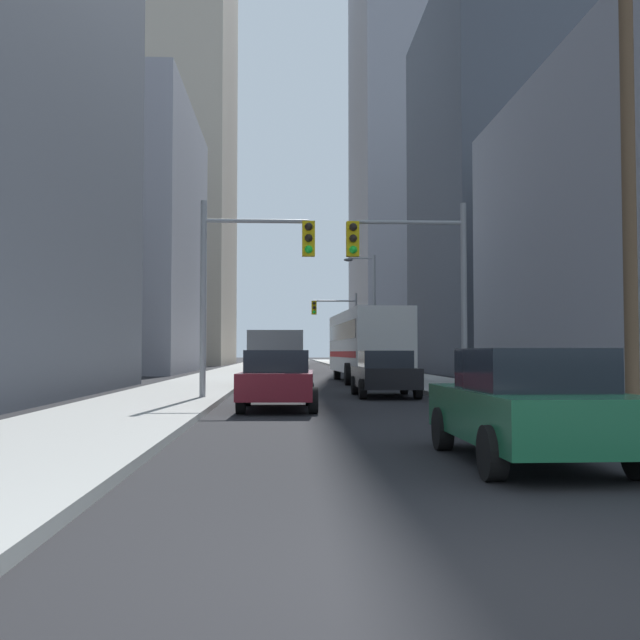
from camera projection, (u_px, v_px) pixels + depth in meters
The scene contains 17 objects.
ground_plane at pixel (533, 600), 4.40m from camera, with size 400.00×400.00×0.00m, color black.
sidewalk_left at pixel (235, 371), 54.06m from camera, with size 3.69×160.00×0.15m, color #9E9E99.
sidewalk_right at pixel (376, 371), 54.54m from camera, with size 3.69×160.00×0.15m, color #9E9E99.
city_bus at pixel (367, 343), 36.25m from camera, with size 2.96×11.59×3.40m.
cargo_van_grey at pixel (277, 357), 28.92m from camera, with size 2.16×5.25×2.26m.
sedan_green at pixel (529, 405), 9.83m from camera, with size 1.95×4.22×1.52m.
sedan_maroon at pixel (278, 379), 19.03m from camera, with size 1.96×4.27×1.52m.
sedan_black at pixel (385, 373), 24.51m from camera, with size 1.95×4.22×1.52m.
traffic_signal_near_left at pixel (252, 267), 22.20m from camera, with size 3.42×0.44×6.00m.
traffic_signal_near_right at pixel (413, 267), 22.42m from camera, with size 3.66×0.44×6.00m.
traffic_signal_far_right at pixel (337, 319), 56.93m from camera, with size 3.50×0.44×6.00m.
utility_pole_right at pixel (628, 146), 15.21m from camera, with size 2.20×0.28×10.81m.
street_lamp_right at pixel (370, 303), 46.07m from camera, with size 1.97×0.32×7.50m.
building_left_mid_office at pixel (64, 239), 55.27m from camera, with size 19.09×20.28×19.74m, color #93939E.
building_left_far_tower at pixel (138, 139), 90.96m from camera, with size 22.66×24.64×55.03m, color #B7A893.
building_right_mid_block at pixel (529, 187), 51.69m from camera, with size 14.02×19.04×25.97m, color #4C515B.
building_right_far_highrise at pixel (452, 93), 94.41m from camera, with size 24.44×24.75×68.78m, color #93939E.
Camera 1 is at (-1.47, -4.40, 1.47)m, focal length 41.75 mm.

